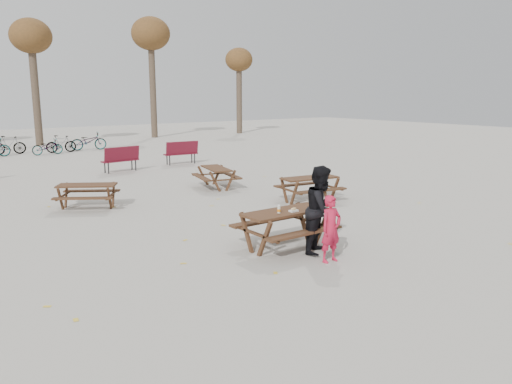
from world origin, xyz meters
TOP-DOWN VIEW (x-y plane):
  - ground at (0.00, 0.00)m, footprint 80.00×80.00m
  - main_picnic_table at (0.00, 0.00)m, footprint 1.80×1.45m
  - food_tray at (0.08, -0.17)m, footprint 0.18×0.11m
  - bread_roll at (0.08, -0.17)m, footprint 0.14×0.06m
  - soda_bottle at (-0.24, -0.09)m, footprint 0.07×0.07m
  - child at (0.13, -1.18)m, footprint 0.46×0.30m
  - adult at (0.39, -0.65)m, footprint 1.06×0.98m
  - picnic_table_east at (3.41, 3.00)m, footprint 1.85×1.58m
  - picnic_table_north at (-2.10, 5.95)m, footprint 1.97×1.88m
  - picnic_table_far at (2.34, 6.42)m, footprint 1.60×1.83m
  - park_bench_row at (-1.48, 11.97)m, footprint 12.31×1.70m
  - bicycle_row at (-1.26, 20.13)m, footprint 9.69×2.05m
  - tree_row at (0.90, 25.15)m, footprint 32.17×3.52m
  - fallen_leaves at (0.50, 2.50)m, footprint 11.00×11.00m

SIDE VIEW (x-z plane):
  - ground at x=0.00m, z-range 0.00..0.00m
  - fallen_leaves at x=0.50m, z-range 0.00..0.01m
  - picnic_table_north at x=-2.10m, z-range 0.00..0.67m
  - picnic_table_far at x=2.34m, z-range 0.00..0.68m
  - picnic_table_east at x=3.41m, z-range 0.00..0.72m
  - bicycle_row at x=-1.26m, z-range -0.03..0.96m
  - park_bench_row at x=-1.48m, z-range 0.00..1.03m
  - main_picnic_table at x=0.00m, z-range 0.20..0.97m
  - child at x=0.13m, z-range 0.00..1.27m
  - food_tray at x=0.08m, z-range 0.78..0.81m
  - bread_roll at x=0.08m, z-range 0.81..0.86m
  - soda_bottle at x=-0.24m, z-range 0.76..0.93m
  - adult at x=0.39m, z-range 0.00..1.74m
  - tree_row at x=0.90m, z-range 2.06..10.32m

